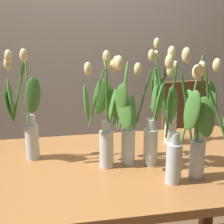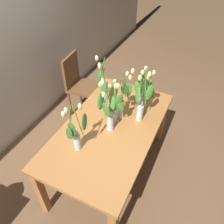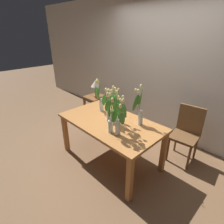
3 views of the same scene
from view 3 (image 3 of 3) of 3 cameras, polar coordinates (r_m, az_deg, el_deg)
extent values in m
plane|color=brown|center=(3.14, -0.44, -14.90)|extent=(18.00, 18.00, 0.00)
cube|color=beige|center=(3.63, 16.74, 13.48)|extent=(9.00, 0.10, 2.70)
cube|color=#B7753D|center=(2.74, -0.49, -3.28)|extent=(1.60, 0.90, 0.04)
cube|color=#B7753D|center=(3.25, -14.71, -6.75)|extent=(0.07, 0.07, 0.70)
cube|color=#B7753D|center=(2.33, 5.68, -20.95)|extent=(0.07, 0.07, 0.70)
cube|color=#B7753D|center=(3.63, -4.14, -2.37)|extent=(0.07, 0.07, 0.70)
cube|color=#B7753D|center=(2.83, 16.23, -12.24)|extent=(0.07, 0.07, 0.70)
cylinder|color=silver|center=(2.62, 9.15, -2.28)|extent=(0.07, 0.07, 0.18)
cylinder|color=silver|center=(2.57, 9.32, 0.00)|extent=(0.04, 0.04, 0.05)
cylinder|color=silver|center=(2.63, 9.10, -2.86)|extent=(0.06, 0.06, 0.11)
cylinder|color=#478433|center=(2.55, 9.28, 4.03)|extent=(0.08, 0.06, 0.35)
ellipsoid|color=#F4E093|center=(2.53, 9.30, 8.16)|extent=(0.04, 0.04, 0.06)
ellipsoid|color=#427F33|center=(2.59, 8.42, 3.93)|extent=(0.06, 0.11, 0.18)
cylinder|color=#478433|center=(2.55, 8.42, 3.43)|extent=(0.12, 0.02, 0.28)
ellipsoid|color=#F4E093|center=(2.53, 7.66, 6.95)|extent=(0.04, 0.04, 0.06)
ellipsoid|color=#427F33|center=(2.58, 7.22, 2.05)|extent=(0.04, 0.08, 0.18)
cylinder|color=#478433|center=(2.55, 8.85, 3.31)|extent=(0.09, 0.03, 0.28)
ellipsoid|color=#F4E093|center=(2.53, 8.50, 6.70)|extent=(0.04, 0.04, 0.06)
ellipsoid|color=#427F33|center=(2.57, 7.80, 3.50)|extent=(0.05, 0.11, 0.18)
cylinder|color=silver|center=(2.34, 1.89, -5.48)|extent=(0.07, 0.07, 0.18)
cylinder|color=silver|center=(2.28, 1.93, -3.00)|extent=(0.04, 0.04, 0.05)
cylinder|color=silver|center=(2.36, 1.88, -6.11)|extent=(0.06, 0.06, 0.11)
cylinder|color=#478433|center=(2.20, 2.87, 0.13)|extent=(0.07, 0.02, 0.30)
ellipsoid|color=#F4E093|center=(2.13, 3.68, 3.66)|extent=(0.04, 0.04, 0.06)
ellipsoid|color=#4C8E38|center=(2.21, 4.16, 0.12)|extent=(0.07, 0.09, 0.17)
cylinder|color=#478433|center=(2.18, 2.32, -0.80)|extent=(0.09, 0.06, 0.25)
ellipsoid|color=#F4E093|center=(2.08, 2.70, 1.85)|extent=(0.04, 0.04, 0.06)
ellipsoid|color=#4C8E38|center=(2.16, 3.28, -2.14)|extent=(0.06, 0.08, 0.18)
cylinder|color=#478433|center=(2.22, 0.20, 1.17)|extent=(0.11, 0.08, 0.34)
ellipsoid|color=#F4E093|center=(2.17, -1.41, 5.67)|extent=(0.04, 0.04, 0.06)
ellipsoid|color=#4C8E38|center=(2.22, -1.00, 0.10)|extent=(0.07, 0.09, 0.18)
cylinder|color=#478433|center=(2.21, 0.93, 0.27)|extent=(0.04, 0.06, 0.30)
ellipsoid|color=#F4E093|center=(2.14, 0.10, 3.90)|extent=(0.04, 0.04, 0.06)
ellipsoid|color=#4C8E38|center=(2.19, 0.05, -1.10)|extent=(0.09, 0.07, 0.18)
cylinder|color=silver|center=(2.63, 0.82, -1.77)|extent=(0.07, 0.07, 0.18)
cylinder|color=silver|center=(2.58, 0.84, 0.51)|extent=(0.04, 0.04, 0.05)
cylinder|color=silver|center=(2.65, 0.82, -2.35)|extent=(0.06, 0.06, 0.11)
cylinder|color=#56933D|center=(2.56, 0.28, 3.57)|extent=(0.07, 0.01, 0.28)
ellipsoid|color=#F4E093|center=(2.53, -0.17, 6.76)|extent=(0.04, 0.04, 0.06)
ellipsoid|color=#4C8E38|center=(2.58, -0.80, 2.83)|extent=(0.06, 0.08, 0.17)
cylinder|color=#56933D|center=(2.53, -0.20, 3.63)|extent=(0.07, 0.06, 0.30)
ellipsoid|color=#F4E093|center=(2.48, -1.09, 6.97)|extent=(0.04, 0.04, 0.06)
ellipsoid|color=#4C8E38|center=(2.51, -1.23, 3.20)|extent=(0.07, 0.11, 0.18)
cylinder|color=#56933D|center=(2.57, 1.51, 3.78)|extent=(0.03, 0.10, 0.28)
ellipsoid|color=#F4E093|center=(2.56, 2.09, 7.13)|extent=(0.04, 0.04, 0.06)
ellipsoid|color=#4C8E38|center=(2.64, 1.42, 2.86)|extent=(0.12, 0.05, 0.18)
cylinder|color=#56933D|center=(2.52, -0.31, 3.53)|extent=(0.06, 0.07, 0.30)
ellipsoid|color=#F4E093|center=(2.47, -1.32, 6.82)|extent=(0.04, 0.04, 0.06)
ellipsoid|color=#4C8E38|center=(2.51, -1.21, 2.06)|extent=(0.08, 0.11, 0.18)
cylinder|color=silver|center=(2.40, -0.49, -4.65)|extent=(0.07, 0.07, 0.18)
cylinder|color=silver|center=(2.34, -0.50, -2.21)|extent=(0.04, 0.04, 0.05)
cylinder|color=silver|center=(2.41, -0.48, -5.27)|extent=(0.06, 0.06, 0.11)
cylinder|color=#3D752D|center=(2.30, -0.60, 1.57)|extent=(0.03, 0.03, 0.33)
ellipsoid|color=#F4E093|center=(2.25, -0.68, 5.52)|extent=(0.04, 0.04, 0.06)
ellipsoid|color=#4C8E38|center=(2.33, -1.44, 1.95)|extent=(0.09, 0.08, 0.18)
cylinder|color=#3D752D|center=(2.25, -0.17, 0.53)|extent=(0.06, 0.03, 0.29)
ellipsoid|color=#F4E093|center=(2.17, 0.10, 3.70)|extent=(0.04, 0.04, 0.06)
ellipsoid|color=#4C8E38|center=(2.25, 0.87, -1.26)|extent=(0.05, 0.12, 0.18)
cylinder|color=#3D752D|center=(2.26, 1.16, 0.58)|extent=(0.12, 0.06, 0.27)
ellipsoid|color=#F4E093|center=(2.18, 2.73, 3.73)|extent=(0.04, 0.04, 0.06)
ellipsoid|color=#4C8E38|center=(2.28, 2.38, -0.06)|extent=(0.06, 0.12, 0.18)
cylinder|color=silver|center=(2.55, 2.03, -2.74)|extent=(0.07, 0.07, 0.18)
cylinder|color=silver|center=(2.50, 2.07, -0.41)|extent=(0.04, 0.04, 0.05)
cylinder|color=silver|center=(2.56, 2.02, -3.33)|extent=(0.06, 0.06, 0.11)
cylinder|color=#3D752D|center=(2.40, 2.86, 2.01)|extent=(0.09, 0.03, 0.27)
ellipsoid|color=#F4E093|center=(2.32, 3.59, 4.80)|extent=(0.04, 0.04, 0.06)
ellipsoid|color=#4C8E38|center=(2.41, 3.96, 0.91)|extent=(0.06, 0.10, 0.18)
cylinder|color=#3D752D|center=(2.40, 2.08, 1.92)|extent=(0.06, 0.07, 0.26)
ellipsoid|color=#F4E093|center=(2.31, 2.10, 4.63)|extent=(0.04, 0.04, 0.06)
ellipsoid|color=#4C8E38|center=(2.37, 2.73, 1.03)|extent=(0.08, 0.08, 0.18)
cylinder|color=#3D752D|center=(2.38, 1.82, 2.73)|extent=(0.06, 0.09, 0.34)
ellipsoid|color=#F4E093|center=(2.27, 1.59, 6.38)|extent=(0.04, 0.04, 0.06)
ellipsoid|color=#4C8E38|center=(2.36, 2.23, 1.05)|extent=(0.09, 0.08, 0.18)
cylinder|color=#3D752D|center=(2.48, 1.90, 2.65)|extent=(0.06, 0.04, 0.26)
ellipsoid|color=#F4E093|center=(2.46, 1.77, 5.78)|extent=(0.04, 0.04, 0.06)
ellipsoid|color=#4C8E38|center=(2.54, 1.05, 1.58)|extent=(0.08, 0.08, 0.18)
cylinder|color=silver|center=(2.69, -1.07, -1.12)|extent=(0.07, 0.07, 0.18)
cylinder|color=silver|center=(2.64, -1.09, 1.11)|extent=(0.04, 0.04, 0.05)
cylinder|color=silver|center=(2.71, -1.06, -1.69)|extent=(0.06, 0.06, 0.11)
cylinder|color=#56933D|center=(2.63, -1.58, 4.09)|extent=(0.08, 0.03, 0.27)
ellipsoid|color=#F4E093|center=(2.61, -1.99, 7.15)|extent=(0.04, 0.04, 0.06)
ellipsoid|color=#4C8E38|center=(2.66, -2.53, 3.97)|extent=(0.05, 0.11, 0.18)
cylinder|color=#56933D|center=(2.61, -0.26, 4.43)|extent=(0.02, 0.08, 0.31)
ellipsoid|color=#F4E093|center=(2.57, 0.42, 7.91)|extent=(0.04, 0.04, 0.06)
ellipsoid|color=#4C8E38|center=(2.66, 0.16, 4.12)|extent=(0.10, 0.04, 0.18)
cylinder|color=#56933D|center=(2.62, 0.05, 4.17)|extent=(0.03, 0.10, 0.28)
ellipsoid|color=#F4E093|center=(2.59, 1.06, 7.36)|extent=(0.04, 0.04, 0.06)
ellipsoid|color=#4C8E38|center=(2.67, 0.53, 3.98)|extent=(0.12, 0.06, 0.18)
cylinder|color=silver|center=(3.03, -3.43, 1.94)|extent=(0.07, 0.07, 0.18)
cylinder|color=silver|center=(2.99, -3.48, 3.97)|extent=(0.04, 0.04, 0.05)
cylinder|color=silver|center=(3.04, -3.41, 1.42)|extent=(0.06, 0.06, 0.11)
cylinder|color=#56933D|center=(2.96, -4.18, 6.99)|extent=(0.08, 0.02, 0.32)
ellipsoid|color=#F4E093|center=(2.94, -4.78, 10.12)|extent=(0.04, 0.04, 0.06)
ellipsoid|color=#427F33|center=(2.98, -5.12, 6.58)|extent=(0.04, 0.07, 0.17)
cylinder|color=#56933D|center=(2.98, -4.04, 6.71)|extent=(0.09, 0.02, 0.28)
ellipsoid|color=#F4E093|center=(2.97, -4.52, 9.52)|extent=(0.04, 0.04, 0.06)
ellipsoid|color=#427F33|center=(3.02, -4.87, 5.82)|extent=(0.05, 0.12, 0.18)
cylinder|color=#56933D|center=(2.91, -4.30, 6.73)|extent=(0.01, 0.08, 0.33)
ellipsoid|color=#F4E093|center=(2.84, -5.03, 9.77)|extent=(0.04, 0.04, 0.06)
ellipsoid|color=#427F33|center=(2.87, -4.61, 6.14)|extent=(0.09, 0.03, 0.18)
cube|color=brown|center=(3.10, 22.22, -7.44)|extent=(0.44, 0.44, 0.04)
cylinder|color=brown|center=(3.06, 23.46, -13.54)|extent=(0.04, 0.04, 0.43)
cylinder|color=brown|center=(3.13, 17.51, -11.49)|extent=(0.04, 0.04, 0.43)
cylinder|color=brown|center=(3.33, 25.30, -10.45)|extent=(0.04, 0.04, 0.43)
cylinder|color=brown|center=(3.40, 19.83, -8.67)|extent=(0.04, 0.04, 0.43)
cube|color=brown|center=(3.14, 24.04, -2.12)|extent=(0.40, 0.08, 0.46)
cube|color=brown|center=(4.32, -5.45, 4.85)|extent=(0.44, 0.44, 0.04)
cube|color=brown|center=(4.46, -8.74, 1.52)|extent=(0.04, 0.04, 0.51)
cube|color=brown|center=(4.18, -5.65, 0.03)|extent=(0.04, 0.04, 0.51)
cube|color=brown|center=(4.67, -4.99, 2.83)|extent=(0.04, 0.04, 0.51)
cube|color=brown|center=(4.40, -1.82, 1.50)|extent=(0.04, 0.04, 0.51)
cylinder|color=olive|center=(4.31, -5.17, 5.23)|extent=(0.12, 0.12, 0.02)
cylinder|color=olive|center=(4.27, -5.24, 6.73)|extent=(0.02, 0.02, 0.22)
cone|color=#F2E5C6|center=(4.22, -5.34, 9.17)|extent=(0.22, 0.22, 0.16)
cylinder|color=#CC4C23|center=(4.18, -5.16, 5.00)|extent=(0.06, 0.06, 0.07)
camera|label=1|loc=(2.10, -37.62, 4.05)|focal=54.01mm
camera|label=2|loc=(3.33, -31.46, 27.67)|focal=35.68mm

